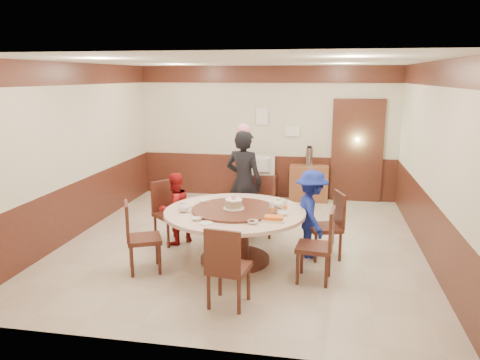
% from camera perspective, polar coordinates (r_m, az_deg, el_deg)
% --- Properties ---
extents(room, '(6.00, 6.04, 2.84)m').
position_cam_1_polar(room, '(7.22, 0.37, 0.50)').
color(room, '#C0AB99').
rests_on(room, ground).
extents(banquet_table, '(1.98, 1.98, 0.78)m').
position_cam_1_polar(banquet_table, '(6.61, -0.63, -5.54)').
color(banquet_table, '#481F16').
rests_on(banquet_table, ground).
extents(chair_0, '(0.56, 0.56, 0.97)m').
position_cam_1_polar(chair_0, '(6.94, 10.39, -6.87)').
color(chair_0, '#481F16').
rests_on(chair_0, ground).
extents(chair_1, '(0.46, 0.47, 0.97)m').
position_cam_1_polar(chair_1, '(7.79, 2.40, -4.49)').
color(chair_1, '#481F16').
rests_on(chair_1, ground).
extents(chair_2, '(0.62, 0.62, 0.97)m').
position_cam_1_polar(chair_2, '(7.53, -8.49, -5.24)').
color(chair_2, '#481F16').
rests_on(chair_2, ground).
extents(chair_3, '(0.59, 0.59, 0.97)m').
position_cam_1_polar(chair_3, '(6.50, -11.76, -8.28)').
color(chair_3, '#481F16').
rests_on(chair_3, ground).
extents(chair_4, '(0.50, 0.50, 0.97)m').
position_cam_1_polar(chair_4, '(5.46, -1.44, -12.16)').
color(chair_4, '#481F16').
rests_on(chair_4, ground).
extents(chair_5, '(0.49, 0.48, 0.97)m').
position_cam_1_polar(chair_5, '(6.15, 9.21, -9.40)').
color(chair_5, '#481F16').
rests_on(chair_5, ground).
extents(person_standing, '(0.73, 0.58, 1.75)m').
position_cam_1_polar(person_standing, '(7.70, 0.46, -0.30)').
color(person_standing, black).
rests_on(person_standing, ground).
extents(person_red, '(0.67, 0.70, 1.13)m').
position_cam_1_polar(person_red, '(7.38, -7.94, -3.46)').
color(person_red, '#A01516').
rests_on(person_red, ground).
extents(person_blue, '(0.69, 0.93, 1.29)m').
position_cam_1_polar(person_blue, '(6.84, 8.72, -4.11)').
color(person_blue, navy).
rests_on(person_blue, ground).
extents(birthday_cake, '(0.29, 0.29, 0.20)m').
position_cam_1_polar(birthday_cake, '(6.52, -0.78, -2.92)').
color(birthday_cake, white).
rests_on(birthday_cake, banquet_table).
extents(teapot_left, '(0.17, 0.15, 0.13)m').
position_cam_1_polar(teapot_left, '(6.51, -6.90, -3.38)').
color(teapot_left, white).
rests_on(teapot_left, banquet_table).
extents(teapot_right, '(0.17, 0.15, 0.13)m').
position_cam_1_polar(teapot_right, '(6.67, 4.72, -2.95)').
color(teapot_right, white).
rests_on(teapot_right, banquet_table).
extents(bowl_0, '(0.16, 0.16, 0.04)m').
position_cam_1_polar(bowl_0, '(6.97, -4.30, -2.60)').
color(bowl_0, white).
rests_on(bowl_0, banquet_table).
extents(bowl_1, '(0.14, 0.14, 0.04)m').
position_cam_1_polar(bowl_1, '(5.97, 1.58, -5.15)').
color(bowl_1, white).
rests_on(bowl_1, banquet_table).
extents(bowl_2, '(0.14, 0.14, 0.03)m').
position_cam_1_polar(bowl_2, '(6.14, -5.26, -4.74)').
color(bowl_2, white).
rests_on(bowl_2, banquet_table).
extents(bowl_3, '(0.15, 0.15, 0.05)m').
position_cam_1_polar(bowl_3, '(6.34, 5.18, -4.12)').
color(bowl_3, white).
rests_on(bowl_3, banquet_table).
extents(saucer_near, '(0.18, 0.18, 0.01)m').
position_cam_1_polar(saucer_near, '(6.00, -4.18, -5.27)').
color(saucer_near, white).
rests_on(saucer_near, banquet_table).
extents(saucer_far, '(0.18, 0.18, 0.01)m').
position_cam_1_polar(saucer_far, '(6.96, 3.80, -2.73)').
color(saucer_far, white).
rests_on(saucer_far, banquet_table).
extents(shrimp_platter, '(0.30, 0.20, 0.06)m').
position_cam_1_polar(shrimp_platter, '(6.10, 4.13, -4.73)').
color(shrimp_platter, white).
rests_on(shrimp_platter, banquet_table).
extents(bottle_0, '(0.06, 0.06, 0.16)m').
position_cam_1_polar(bottle_0, '(6.37, 3.89, -3.50)').
color(bottle_0, silver).
rests_on(bottle_0, banquet_table).
extents(bottle_1, '(0.06, 0.06, 0.16)m').
position_cam_1_polar(bottle_1, '(6.50, 5.52, -3.20)').
color(bottle_1, silver).
rests_on(bottle_1, banquet_table).
extents(tv_stand, '(0.85, 0.45, 0.50)m').
position_cam_1_polar(tv_stand, '(10.07, 2.05, -0.87)').
color(tv_stand, '#481F16').
rests_on(tv_stand, ground).
extents(television, '(0.78, 0.23, 0.44)m').
position_cam_1_polar(television, '(9.97, 2.07, 1.77)').
color(television, '#949497').
rests_on(television, tv_stand).
extents(side_cabinet, '(0.80, 0.40, 0.75)m').
position_cam_1_polar(side_cabinet, '(9.97, 8.40, -0.39)').
color(side_cabinet, brown).
rests_on(side_cabinet, ground).
extents(thermos, '(0.15, 0.15, 0.38)m').
position_cam_1_polar(thermos, '(9.87, 8.44, 2.81)').
color(thermos, silver).
rests_on(thermos, side_cabinet).
extents(notice_left, '(0.25, 0.00, 0.35)m').
position_cam_1_polar(notice_left, '(10.02, 2.71, 7.75)').
color(notice_left, white).
rests_on(notice_left, room).
extents(notice_right, '(0.30, 0.00, 0.22)m').
position_cam_1_polar(notice_right, '(9.99, 6.41, 5.94)').
color(notice_right, white).
rests_on(notice_right, room).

